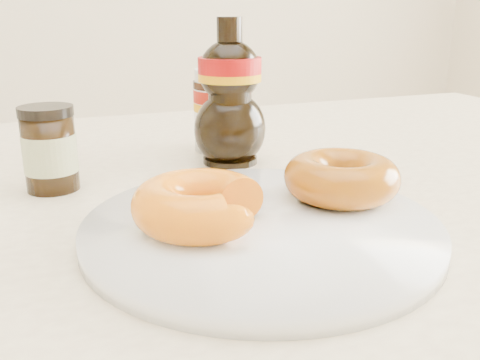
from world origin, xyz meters
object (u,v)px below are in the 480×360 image
object	(u,v)px
donut_whole	(341,177)
syrup_bottle	(230,93)
dark_jar	(50,150)
nutella_jar	(222,107)
plate	(261,228)
dining_table	(236,256)
donut_bitten	(199,204)

from	to	relation	value
donut_whole	syrup_bottle	size ratio (longest dim) A/B	0.62
dark_jar	nutella_jar	bearing A→B (deg)	22.83
dark_jar	donut_whole	bearing A→B (deg)	-33.37
plate	dark_jar	bearing A→B (deg)	129.39
donut_whole	nutella_jar	world-z (taller)	nutella_jar
dining_table	donut_bitten	world-z (taller)	donut_bitten
dark_jar	donut_bitten	bearing A→B (deg)	-60.34
syrup_bottle	dark_jar	xyz separation A→B (m)	(-0.21, -0.03, -0.04)
dining_table	plate	distance (m)	0.16
nutella_jar	syrup_bottle	bearing A→B (deg)	-100.99
dining_table	nutella_jar	distance (m)	0.21
plate	donut_bitten	size ratio (longest dim) A/B	2.73
nutella_jar	syrup_bottle	distance (m)	0.07
dining_table	nutella_jar	world-z (taller)	nutella_jar
nutella_jar	syrup_bottle	xyz separation A→B (m)	(-0.01, -0.06, 0.03)
dining_table	donut_bitten	xyz separation A→B (m)	(-0.08, -0.12, 0.12)
syrup_bottle	plate	bearing A→B (deg)	-103.34
dining_table	donut_bitten	distance (m)	0.19
donut_bitten	nutella_jar	xyz separation A→B (m)	(0.12, 0.28, 0.02)
donut_bitten	donut_whole	xyz separation A→B (m)	(0.14, 0.02, -0.00)
dining_table	dark_jar	bearing A→B (deg)	161.53
dining_table	dark_jar	world-z (taller)	dark_jar
syrup_bottle	dark_jar	world-z (taller)	syrup_bottle
donut_whole	nutella_jar	bearing A→B (deg)	96.06
dining_table	dark_jar	size ratio (longest dim) A/B	15.73
nutella_jar	dark_jar	xyz separation A→B (m)	(-0.22, -0.09, -0.01)
donut_whole	donut_bitten	bearing A→B (deg)	-171.56
donut_whole	syrup_bottle	bearing A→B (deg)	101.56
syrup_bottle	dark_jar	bearing A→B (deg)	-171.88
plate	donut_bitten	bearing A→B (deg)	173.52
donut_bitten	dark_jar	xyz separation A→B (m)	(-0.11, 0.19, 0.01)
dining_table	plate	size ratio (longest dim) A/B	4.68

